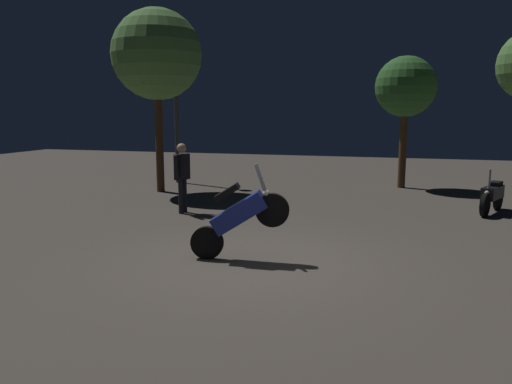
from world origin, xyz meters
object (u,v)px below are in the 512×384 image
object	(u,v)px
motorcycle_black_parked_left	(492,195)
streetlamp_near	(176,87)
motorcycle_blue_foreground	(239,216)
person_rider_beside	(182,172)

from	to	relation	value
motorcycle_black_parked_left	streetlamp_near	size ratio (longest dim) A/B	0.30
motorcycle_blue_foreground	streetlamp_near	world-z (taller)	streetlamp_near
motorcycle_blue_foreground	person_rider_beside	xyz separation A→B (m)	(-2.55, 3.36, 0.27)
motorcycle_blue_foreground	streetlamp_near	distance (m)	9.92
person_rider_beside	motorcycle_black_parked_left	bearing A→B (deg)	-155.81
motorcycle_blue_foreground	motorcycle_black_parked_left	distance (m)	7.20
motorcycle_black_parked_left	streetlamp_near	bearing A→B (deg)	-82.08
motorcycle_blue_foreground	motorcycle_black_parked_left	world-z (taller)	motorcycle_blue_foreground
motorcycle_black_parked_left	streetlamp_near	world-z (taller)	streetlamp_near
motorcycle_blue_foreground	person_rider_beside	distance (m)	4.23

